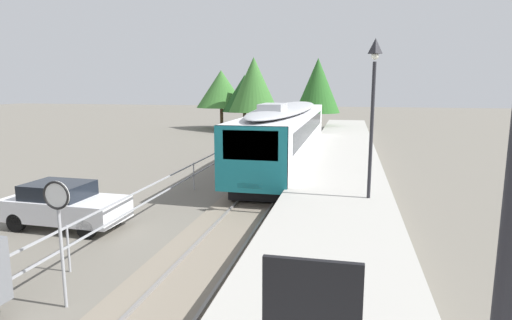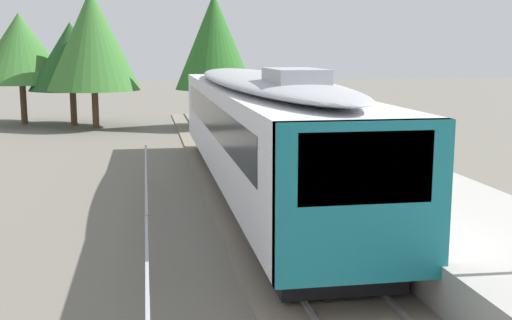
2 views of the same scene
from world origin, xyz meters
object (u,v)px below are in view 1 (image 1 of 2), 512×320
Objects in this scene: parked_hatchback_white at (64,205)px; platform_notice_board at (312,300)px; commuter_train at (287,130)px; platform_lamp_mid_platform at (373,89)px; speed_limit_sign at (58,213)px.

platform_notice_board is at bearing -39.49° from parked_hatchback_white.
commuter_train is at bearing 99.19° from platform_notice_board.
platform_lamp_mid_platform is (4.32, -9.95, 2.48)m from commuter_train.
speed_limit_sign is 0.69× the size of parked_hatchback_white.
platform_lamp_mid_platform reaches higher than commuter_train.
commuter_train reaches higher than platform_notice_board.
platform_lamp_mid_platform is 11.02m from parked_hatchback_white.
speed_limit_sign is 5.93m from parked_hatchback_white.
commuter_train is at bearing 65.87° from parked_hatchback_white.
platform_notice_board is 6.09m from speed_limit_sign.
commuter_train is at bearing 82.57° from speed_limit_sign.
platform_lamp_mid_platform is 1.91× the size of speed_limit_sign.
commuter_train is 13.90m from parked_hatchback_white.
speed_limit_sign reaches higher than platform_notice_board.
platform_notice_board is at bearing -96.26° from platform_lamp_mid_platform.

